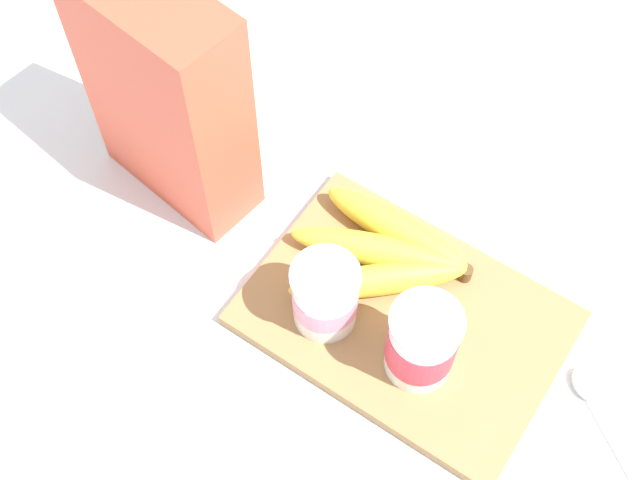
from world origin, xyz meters
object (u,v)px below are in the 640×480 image
object	(u,v)px
cereal_box	(167,98)
yogurt_cup_front	(422,343)
cutting_board	(405,318)
yogurt_cup_back	(325,296)
banana_bunch	(385,252)
spoon	(599,409)

from	to	relation	value
cereal_box	yogurt_cup_front	size ratio (longest dim) A/B	2.80
cutting_board	yogurt_cup_front	size ratio (longest dim) A/B	3.18
yogurt_cup_front	yogurt_cup_back	bearing A→B (deg)	4.11
banana_bunch	spoon	bearing A→B (deg)	175.91
cutting_board	cereal_box	size ratio (longest dim) A/B	1.13
spoon	banana_bunch	bearing A→B (deg)	-4.09
cereal_box	yogurt_cup_front	xyz separation A→B (m)	(-0.34, 0.05, -0.07)
yogurt_cup_back	spoon	world-z (taller)	yogurt_cup_back
yogurt_cup_front	spoon	xyz separation A→B (m)	(-0.17, -0.06, -0.06)
yogurt_cup_back	banana_bunch	bearing A→B (deg)	-100.45
cereal_box	yogurt_cup_front	distance (m)	0.35
spoon	cutting_board	bearing A→B (deg)	6.36
cereal_box	yogurt_cup_back	bearing A→B (deg)	173.24
yogurt_cup_back	spoon	xyz separation A→B (m)	(-0.27, -0.07, -0.05)
yogurt_cup_front	banana_bunch	bearing A→B (deg)	-42.25
cereal_box	spoon	size ratio (longest dim) A/B	2.33
cereal_box	banana_bunch	distance (m)	0.27
cereal_box	yogurt_cup_back	size ratio (longest dim) A/B	3.19
cereal_box	banana_bunch	xyz separation A→B (m)	(-0.25, -0.03, -0.10)
cereal_box	yogurt_cup_back	distance (m)	0.25
cereal_box	banana_bunch	bearing A→B (deg)	-166.01
banana_bunch	spoon	distance (m)	0.26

